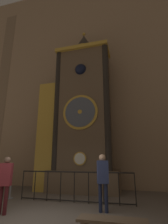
{
  "coord_description": "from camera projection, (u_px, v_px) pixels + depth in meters",
  "views": [
    {
      "loc": [
        2.41,
        -4.22,
        1.48
      ],
      "look_at": [
        0.0,
        4.67,
        4.05
      ],
      "focal_mm": 28.0,
      "sensor_mm": 36.0,
      "label": 1
    }
  ],
  "objects": [
    {
      "name": "visitor_near",
      "position": [
        5.0,
        179.0,
        5.19
      ],
      "size": [
        0.39,
        0.32,
        1.6
      ],
      "rotation": [
        0.0,
        0.0,
        0.34
      ],
      "color": "#461518",
      "rests_on": "ground_plane"
    },
    {
      "name": "visitor_far",
      "position": [
        103.0,
        176.0,
        5.41
      ],
      "size": [
        0.39,
        0.31,
        1.68
      ],
      "rotation": [
        0.0,
        0.0,
        0.3
      ],
      "color": "#1B213A",
      "rests_on": "ground_plane"
    },
    {
      "name": "clock_tower",
      "position": [
        78.0,
        116.0,
        9.55
      ],
      "size": [
        4.23,
        1.77,
        9.21
      ],
      "color": "brown",
      "rests_on": "ground_plane"
    },
    {
      "name": "cathedral_back_wall",
      "position": [
        88.0,
        70.0,
        11.64
      ],
      "size": [
        24.0,
        0.32,
        14.66
      ],
      "color": "#997A5B",
      "rests_on": "ground_plane"
    },
    {
      "name": "railing_fence",
      "position": [
        74.0,
        185.0,
        6.52
      ],
      "size": [
        4.42,
        0.05,
        1.09
      ],
      "color": "black",
      "rests_on": "ground_plane"
    },
    {
      "name": "stanchion_post",
      "position": [
        10.0,
        190.0,
        7.16
      ],
      "size": [
        0.28,
        0.28,
        1.0
      ],
      "color": "gray",
      "rests_on": "ground_plane"
    }
  ]
}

